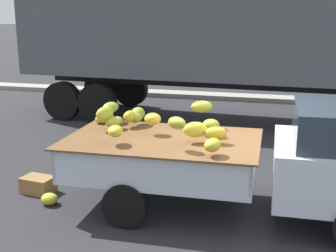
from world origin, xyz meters
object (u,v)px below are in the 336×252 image
at_px(semi_trailer, 235,29).
at_px(fallen_banana_bunch_near_tailgate, 49,199).
at_px(pickup_truck, 300,160).
at_px(produce_crate, 38,185).

relative_size(semi_trailer, fallen_banana_bunch_near_tailgate, 42.96).
xyz_separation_m(pickup_truck, produce_crate, (-4.19, -0.16, -0.75)).
bearing_deg(fallen_banana_bunch_near_tailgate, produce_crate, 137.99).
height_order(pickup_truck, fallen_banana_bunch_near_tailgate, pickup_truck).
bearing_deg(pickup_truck, semi_trailer, 104.48).
distance_m(pickup_truck, fallen_banana_bunch_near_tailgate, 3.88).
xyz_separation_m(pickup_truck, semi_trailer, (-1.68, 5.76, 1.65)).
distance_m(semi_trailer, fallen_banana_bunch_near_tailgate, 7.08).
bearing_deg(semi_trailer, fallen_banana_bunch_near_tailgate, -105.52).
distance_m(semi_trailer, produce_crate, 6.86).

